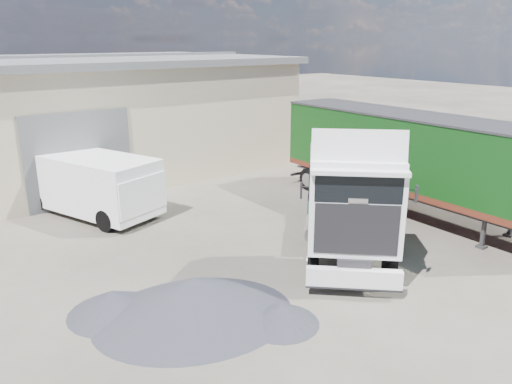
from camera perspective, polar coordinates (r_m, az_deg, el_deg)
ground at (r=13.06m, az=4.58°, el=-10.95°), size 120.00×120.00×0.00m
brick_boundary_wall at (r=24.62m, az=15.43°, el=5.05°), size 0.35×26.00×2.50m
tractor_unit at (r=13.99m, az=10.77°, el=-1.58°), size 5.79×5.91×4.09m
box_trailer at (r=18.71m, az=17.15°, el=4.23°), size 2.59×10.94×3.62m
panel_van at (r=18.80m, az=-17.90°, el=0.78°), size 3.77×5.70×2.16m
gravel_heap at (r=11.75m, az=-7.49°, el=-11.97°), size 5.82×5.82×0.97m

